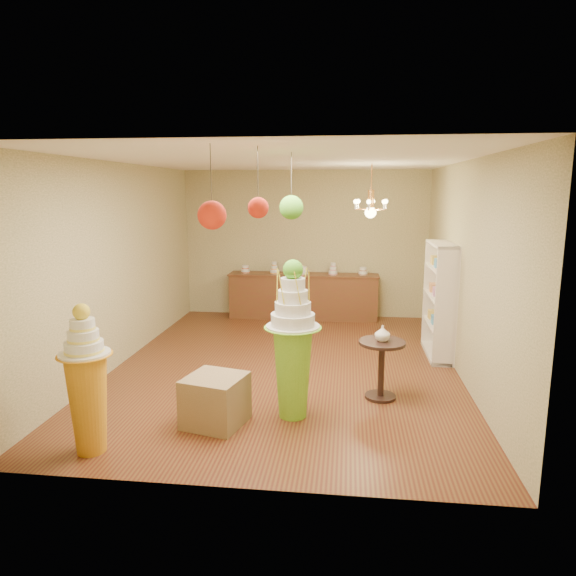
# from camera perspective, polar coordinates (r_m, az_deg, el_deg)

# --- Properties ---
(floor) EXTENTS (6.50, 6.50, 0.00)m
(floor) POSITION_cam_1_polar(r_m,az_deg,el_deg) (7.79, -0.24, -8.63)
(floor) COLOR #582D17
(floor) RESTS_ON ground
(ceiling) EXTENTS (6.50, 6.50, 0.00)m
(ceiling) POSITION_cam_1_polar(r_m,az_deg,el_deg) (7.36, -0.26, 13.97)
(ceiling) COLOR white
(ceiling) RESTS_ON ground
(wall_back) EXTENTS (5.00, 0.04, 3.00)m
(wall_back) POSITION_cam_1_polar(r_m,az_deg,el_deg) (10.64, 1.87, 4.90)
(wall_back) COLOR tan
(wall_back) RESTS_ON ground
(wall_front) EXTENTS (5.00, 0.04, 3.00)m
(wall_front) POSITION_cam_1_polar(r_m,az_deg,el_deg) (4.28, -5.53, -4.03)
(wall_front) COLOR tan
(wall_front) RESTS_ON ground
(wall_left) EXTENTS (0.04, 6.50, 3.00)m
(wall_left) POSITION_cam_1_polar(r_m,az_deg,el_deg) (8.12, -18.07, 2.53)
(wall_left) COLOR tan
(wall_left) RESTS_ON ground
(wall_right) EXTENTS (0.04, 6.50, 3.00)m
(wall_right) POSITION_cam_1_polar(r_m,az_deg,el_deg) (7.55, 18.95, 1.89)
(wall_right) COLOR tan
(wall_right) RESTS_ON ground
(pedestal_green) EXTENTS (0.66, 0.66, 1.84)m
(pedestal_green) POSITION_cam_1_polar(r_m,az_deg,el_deg) (5.89, 0.54, -7.03)
(pedestal_green) COLOR #77C12A
(pedestal_green) RESTS_ON floor
(pedestal_orange) EXTENTS (0.62, 0.62, 1.53)m
(pedestal_orange) POSITION_cam_1_polar(r_m,az_deg,el_deg) (5.54, -21.39, -10.62)
(pedestal_orange) COLOR orange
(pedestal_orange) RESTS_ON floor
(burlap_riser) EXTENTS (0.75, 0.75, 0.56)m
(burlap_riser) POSITION_cam_1_polar(r_m,az_deg,el_deg) (5.94, -8.08, -12.25)
(burlap_riser) COLOR olive
(burlap_riser) RESTS_ON floor
(sideboard) EXTENTS (3.04, 0.54, 1.16)m
(sideboard) POSITION_cam_1_polar(r_m,az_deg,el_deg) (10.52, 1.71, -0.80)
(sideboard) COLOR #5A321C
(sideboard) RESTS_ON floor
(shelving_unit) EXTENTS (0.33, 1.20, 1.80)m
(shelving_unit) POSITION_cam_1_polar(r_m,az_deg,el_deg) (8.40, 16.50, -1.27)
(shelving_unit) COLOR beige
(shelving_unit) RESTS_ON floor
(round_table) EXTENTS (0.61, 0.61, 0.75)m
(round_table) POSITION_cam_1_polar(r_m,az_deg,el_deg) (6.59, 10.35, -8.04)
(round_table) COLOR black
(round_table) RESTS_ON floor
(vase) EXTENTS (0.23, 0.23, 0.20)m
(vase) POSITION_cam_1_polar(r_m,az_deg,el_deg) (6.48, 10.46, -4.99)
(vase) COLOR beige
(vase) RESTS_ON round_table
(pom_red_left) EXTENTS (0.26, 0.26, 0.76)m
(pom_red_left) POSITION_cam_1_polar(r_m,az_deg,el_deg) (4.72, -8.44, 8.01)
(pom_red_left) COLOR #403A2E
(pom_red_left) RESTS_ON ceiling
(pom_green_mid) EXTENTS (0.26, 0.26, 0.72)m
(pom_green_mid) POSITION_cam_1_polar(r_m,az_deg,el_deg) (5.69, 0.37, 8.95)
(pom_green_mid) COLOR #403A2E
(pom_green_mid) RESTS_ON ceiling
(pom_red_right) EXTENTS (0.20, 0.20, 0.67)m
(pom_red_right) POSITION_cam_1_polar(r_m,az_deg,el_deg) (4.93, -3.33, 8.90)
(pom_red_right) COLOR #403A2E
(pom_red_right) RESTS_ON ceiling
(chandelier) EXTENTS (0.76, 0.76, 0.85)m
(chandelier) POSITION_cam_1_polar(r_m,az_deg,el_deg) (8.27, 9.17, 8.65)
(chandelier) COLOR #E79E51
(chandelier) RESTS_ON ceiling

